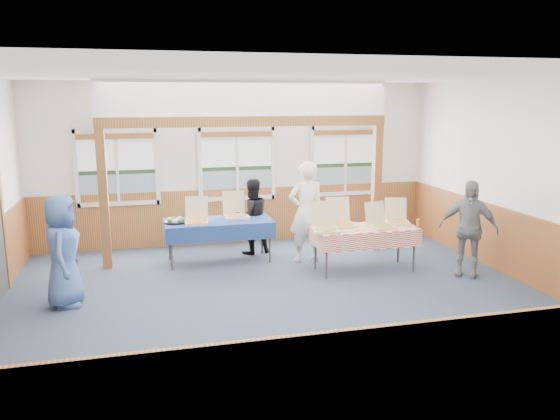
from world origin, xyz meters
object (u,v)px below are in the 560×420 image
at_px(man_blue, 63,251).
at_px(person_grey, 468,228).
at_px(table_right, 365,231).
at_px(woman_white, 306,212).
at_px(woman_black, 252,216).
at_px(table_left, 219,223).

height_order(man_blue, person_grey, person_grey).
relative_size(table_right, woman_white, 0.98).
xyz_separation_m(woman_black, man_blue, (-3.08, -1.97, 0.08)).
bearing_deg(woman_black, table_left, 16.33).
relative_size(woman_white, man_blue, 1.14).
height_order(woman_white, man_blue, woman_white).
xyz_separation_m(woman_white, woman_black, (-0.84, 0.75, -0.19)).
height_order(table_right, woman_white, woman_white).
height_order(table_left, man_blue, man_blue).
xyz_separation_m(table_left, woman_white, (1.52, -0.37, 0.20)).
bearing_deg(woman_white, table_right, 131.72).
xyz_separation_m(woman_white, man_blue, (-3.92, -1.22, -0.11)).
height_order(table_right, person_grey, person_grey).
height_order(table_left, table_right, same).
distance_m(table_left, woman_black, 0.78).
height_order(table_left, woman_black, woman_black).
relative_size(woman_white, woman_black, 1.27).
bearing_deg(table_left, person_grey, -40.44).
distance_m(woman_black, person_grey, 3.85).
bearing_deg(woman_black, man_blue, 19.62).
bearing_deg(person_grey, table_left, -164.98).
xyz_separation_m(woman_black, person_grey, (3.18, -2.16, 0.09)).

